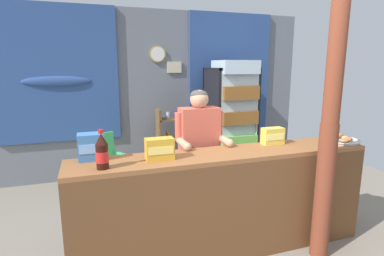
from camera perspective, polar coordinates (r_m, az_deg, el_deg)
The scene contains 14 objects.
ground_plane at distance 3.85m, azimuth -0.92°, elevation -15.98°, with size 7.33×7.33×0.00m, color gray.
back_wall_curtained at distance 5.11m, azimuth -7.23°, elevation 6.87°, with size 5.21×0.22×2.65m.
stall_counter at distance 2.91m, azimuth 6.98°, elevation -12.62°, with size 2.83×0.47×0.99m.
timber_post at distance 2.96m, azimuth 24.16°, elevation -0.28°, with size 0.18×0.16×2.56m.
drink_fridge at distance 4.92m, azimuth 7.37°, elevation 2.53°, with size 0.69×0.72×1.86m.
bottle_shelf_rack at distance 4.91m, azimuth -3.65°, elevation -2.61°, with size 0.48×0.28×1.12m.
plastic_lawn_chair at distance 4.39m, azimuth -15.54°, elevation -5.93°, with size 0.60×0.60×0.86m.
shopkeeper at distance 3.21m, azimuth 1.37°, elevation -3.14°, with size 0.52×0.42×1.54m.
soda_bottle_cola at distance 2.47m, azimuth -16.39°, elevation -4.35°, with size 0.10×0.10×0.31m.
soda_bottle_orange_soda at distance 3.28m, azimuth 23.78°, elevation -1.78°, with size 0.07×0.07×0.21m.
snack_box_biscuit at distance 2.74m, azimuth -18.29°, elevation -3.32°, with size 0.21×0.16×0.23m.
snack_box_instant_noodle at distance 3.22m, azimuth 14.76°, elevation -1.45°, with size 0.22×0.11×0.17m.
snack_box_choco_powder at distance 2.62m, azimuth -6.05°, elevation -3.89°, with size 0.24×0.12×0.19m.
pastry_tray at distance 3.58m, azimuth 25.90°, elevation -1.99°, with size 0.37×0.37×0.07m.
Camera 1 is at (-1.03, -2.13, 1.78)m, focal length 28.71 mm.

